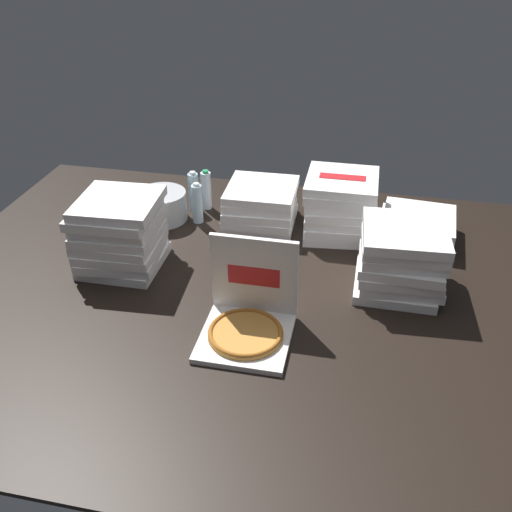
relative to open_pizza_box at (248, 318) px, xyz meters
name	(u,v)px	position (x,y,z in m)	size (l,w,h in m)	color
ground_plane	(248,293)	(-0.07, 0.29, -0.09)	(3.20, 2.40, 0.02)	black
open_pizza_box	(248,318)	(0.00, 0.00, 0.00)	(0.38, 0.39, 0.40)	white
pizza_stack_left_mid	(417,227)	(0.72, 0.96, -0.01)	(0.42, 0.41, 0.14)	white
pizza_stack_right_far	(120,233)	(-0.73, 0.39, 0.10)	(0.41, 0.41, 0.37)	white
pizza_stack_left_near	(261,206)	(-0.14, 0.95, 0.03)	(0.40, 0.41, 0.23)	white
pizza_stack_left_far	(401,258)	(0.62, 0.48, 0.08)	(0.40, 0.41, 0.32)	white
pizza_stack_center_far	(340,205)	(0.30, 0.96, 0.08)	(0.42, 0.43, 0.32)	white
ice_bucket	(162,206)	(-0.70, 0.89, 0.00)	(0.28, 0.28, 0.17)	#B7BABF
water_bottle_0	(194,192)	(-0.56, 1.04, 0.04)	(0.06, 0.06, 0.24)	silver
water_bottle_1	(197,204)	(-0.49, 0.90, 0.04)	(0.06, 0.06, 0.24)	silver
water_bottle_2	(150,220)	(-0.68, 0.66, 0.04)	(0.06, 0.06, 0.24)	silver
water_bottle_3	(206,190)	(-0.49, 1.07, 0.04)	(0.06, 0.06, 0.24)	white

